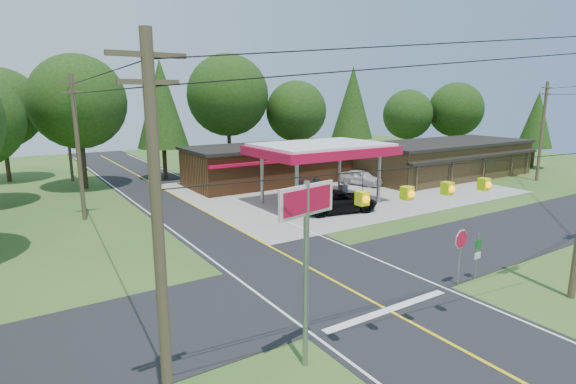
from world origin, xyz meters
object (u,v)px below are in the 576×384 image
gas_canopy (321,151)px  octagonal_stop_sign (461,244)px  big_stop_sign (306,234)px  suv_car (339,201)px  sedan_car (361,178)px

gas_canopy → octagonal_stop_sign: gas_canopy is taller
big_stop_sign → octagonal_stop_sign: size_ratio=2.26×
gas_canopy → big_stop_sign: (-14.00, -17.88, 0.14)m
suv_car → sedan_car: size_ratio=1.35×
sedan_car → octagonal_stop_sign: (-12.50, -20.52, 1.26)m
big_stop_sign → octagonal_stop_sign: 9.89m
sedan_car → big_stop_sign: big_stop_sign is taller
gas_canopy → suv_car: bearing=-99.5°
octagonal_stop_sign → gas_canopy: bearing=74.8°
octagonal_stop_sign → suv_car: bearing=73.5°
suv_car → octagonal_stop_sign: (-4.00, -13.52, 1.19)m
big_stop_sign → octagonal_stop_sign: (9.50, 1.36, -2.40)m
gas_canopy → octagonal_stop_sign: bearing=-105.2°
gas_canopy → octagonal_stop_sign: size_ratio=3.96×
gas_canopy → suv_car: size_ratio=1.80×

